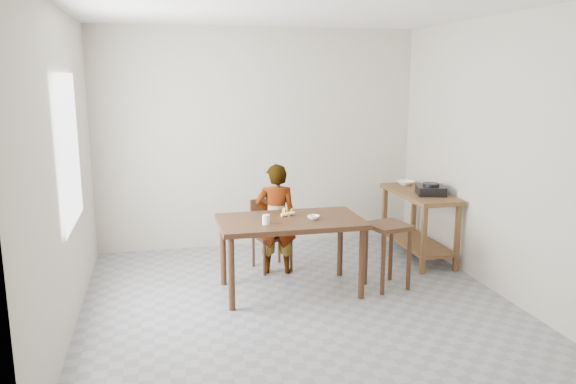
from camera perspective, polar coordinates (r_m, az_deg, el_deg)
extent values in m
cube|color=gray|center=(5.47, 0.97, -11.37)|extent=(4.00, 4.00, 0.04)
cube|color=white|center=(5.06, 1.08, 18.47)|extent=(4.00, 4.00, 0.04)
cube|color=beige|center=(7.05, -3.01, 5.42)|extent=(4.00, 0.04, 2.70)
cube|color=beige|center=(3.21, 9.88, -2.50)|extent=(4.00, 0.04, 2.70)
cube|color=beige|center=(5.00, -22.05, 1.93)|extent=(0.04, 4.00, 2.70)
cube|color=beige|center=(5.91, 20.41, 3.46)|extent=(0.04, 4.00, 2.70)
cube|color=white|center=(5.17, -21.30, 3.97)|extent=(0.02, 1.10, 1.30)
imported|color=silver|center=(6.07, -1.22, -2.77)|extent=(0.49, 0.37, 1.21)
cylinder|color=white|center=(5.30, -2.25, -2.82)|extent=(0.07, 0.07, 0.09)
imported|color=white|center=(5.49, 2.59, -2.59)|extent=(0.16, 0.16, 0.04)
imported|color=white|center=(7.08, 11.86, 0.91)|extent=(0.26, 0.26, 0.05)
cube|color=black|center=(6.56, 14.30, 0.18)|extent=(0.38, 0.38, 0.10)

